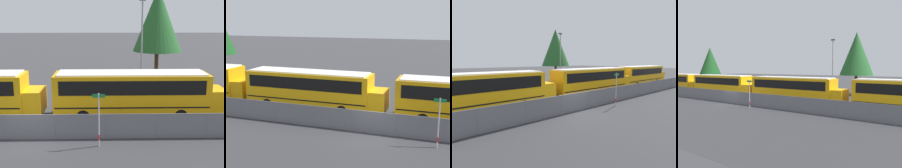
{
  "view_description": "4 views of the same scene",
  "coord_description": "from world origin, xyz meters",
  "views": [
    {
      "loc": [
        4.55,
        -17.69,
        7.49
      ],
      "look_at": [
        5.04,
        3.81,
        2.52
      ],
      "focal_mm": 50.0,
      "sensor_mm": 36.0,
      "label": 1
    },
    {
      "loc": [
        4.32,
        -19.84,
        7.75
      ],
      "look_at": [
        -4.06,
        4.28,
        2.34
      ],
      "focal_mm": 50.0,
      "sensor_mm": 36.0,
      "label": 2
    },
    {
      "loc": [
        -9.73,
        -10.69,
        4.29
      ],
      "look_at": [
        2.21,
        4.29,
        1.7
      ],
      "focal_mm": 28.0,
      "sensor_mm": 36.0,
      "label": 3
    },
    {
      "loc": [
        21.02,
        -18.47,
        4.48
      ],
      "look_at": [
        5.54,
        4.93,
        2.37
      ],
      "focal_mm": 35.0,
      "sensor_mm": 36.0,
      "label": 4
    }
  ],
  "objects": [
    {
      "name": "school_bus_0",
      "position": [
        -19.27,
        4.23,
        1.96
      ],
      "size": [
        12.39,
        2.6,
        3.33
      ],
      "color": "orange",
      "rests_on": "ground_plane"
    },
    {
      "name": "tree_0",
      "position": [
        -26.76,
        16.85,
        6.12
      ],
      "size": [
        5.29,
        5.29,
        9.57
      ],
      "color": "#51381E",
      "rests_on": "ground_plane"
    },
    {
      "name": "tree_1",
      "position": [
        10.39,
        17.19,
        6.7
      ],
      "size": [
        5.37,
        5.37,
        10.21
      ],
      "color": "#51381E",
      "rests_on": "ground_plane"
    },
    {
      "name": "road_strip",
      "position": [
        0.0,
        -6.0,
        0.0
      ],
      "size": [
        98.04,
        12.0,
        0.01
      ],
      "color": "#333335",
      "rests_on": "ground_plane"
    },
    {
      "name": "school_bus_2",
      "position": [
        6.7,
        4.05,
        1.96
      ],
      "size": [
        12.39,
        2.6,
        3.33
      ],
      "color": "orange",
      "rests_on": "ground_plane"
    },
    {
      "name": "street_sign",
      "position": [
        4.19,
        -1.09,
        1.66
      ],
      "size": [
        0.7,
        0.09,
        3.13
      ],
      "color": "#B7B7BC",
      "rests_on": "ground_plane"
    },
    {
      "name": "fence",
      "position": [
        0.0,
        -0.0,
        0.81
      ],
      "size": [
        64.11,
        0.07,
        1.57
      ],
      "color": "#9EA0A5",
      "rests_on": "ground_plane"
    },
    {
      "name": "light_pole",
      "position": [
        8.15,
        12.71,
        4.76
      ],
      "size": [
        0.6,
        0.24,
        8.75
      ],
      "color": "gray",
      "rests_on": "ground_plane"
    },
    {
      "name": "ground_plane",
      "position": [
        0.0,
        0.0,
        0.0
      ],
      "size": [
        200.0,
        200.0,
        0.0
      ],
      "primitive_type": "plane",
      "color": "#38383A"
    },
    {
      "name": "school_bus_1",
      "position": [
        -6.39,
        4.08,
        1.96
      ],
      "size": [
        12.39,
        2.6,
        3.33
      ],
      "color": "#EDA80F",
      "rests_on": "ground_plane"
    }
  ]
}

